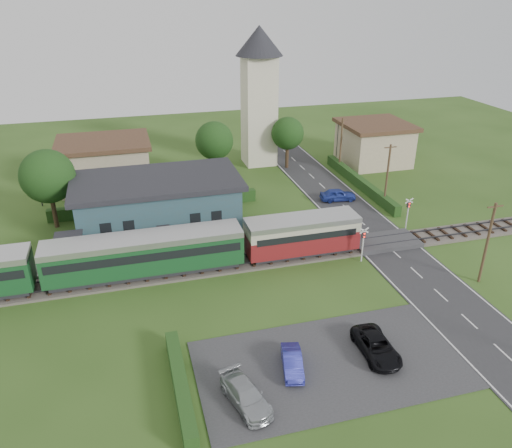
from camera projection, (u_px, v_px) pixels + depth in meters
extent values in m
plane|color=#2D4C19|center=(291.00, 269.00, 42.71)|extent=(120.00, 120.00, 0.00)
cube|color=#4C443D|center=(284.00, 257.00, 44.41)|extent=(76.00, 3.20, 0.20)
cube|color=#3F3F47|center=(286.00, 257.00, 43.65)|extent=(76.00, 0.08, 0.15)
cube|color=#3F3F47|center=(281.00, 250.00, 44.90)|extent=(76.00, 0.08, 0.15)
cube|color=#28282B|center=(395.00, 253.00, 45.09)|extent=(6.00, 70.00, 0.05)
cube|color=#333335|center=(330.00, 364.00, 31.90)|extent=(17.00, 9.00, 0.08)
cube|color=#333335|center=(385.00, 242.00, 46.74)|extent=(6.20, 3.40, 0.45)
cube|color=gray|center=(167.00, 253.00, 44.75)|extent=(30.00, 3.00, 0.45)
cube|color=beige|center=(70.00, 250.00, 42.23)|extent=(2.00, 2.00, 2.40)
cube|color=#232328|center=(68.00, 237.00, 41.68)|extent=(2.30, 2.30, 0.15)
cube|color=#2E5463|center=(158.00, 206.00, 48.86)|extent=(15.00, 8.00, 4.80)
cube|color=#232328|center=(156.00, 181.00, 47.71)|extent=(16.00, 9.00, 0.50)
cube|color=#232328|center=(164.00, 235.00, 45.99)|extent=(1.20, 0.12, 2.20)
cube|color=black|center=(106.00, 229.00, 44.24)|extent=(1.00, 0.12, 1.20)
cube|color=black|center=(129.00, 226.00, 44.71)|extent=(1.00, 0.12, 1.20)
cube|color=black|center=(195.00, 219.00, 46.14)|extent=(1.00, 0.12, 1.20)
cube|color=black|center=(216.00, 217.00, 46.62)|extent=(1.00, 0.12, 1.20)
cube|color=#232328|center=(301.00, 249.00, 44.59)|extent=(9.00, 2.20, 0.50)
cube|color=maroon|center=(302.00, 240.00, 44.16)|extent=(10.00, 2.80, 1.80)
cube|color=#BBB79E|center=(302.00, 227.00, 43.62)|extent=(10.00, 2.82, 0.90)
cube|color=black|center=(302.00, 230.00, 43.77)|extent=(9.00, 2.88, 0.60)
cube|color=#B5B5B5|center=(302.00, 220.00, 43.34)|extent=(10.00, 2.90, 0.45)
cube|color=#232328|center=(147.00, 270.00, 41.35)|extent=(15.20, 2.20, 0.50)
cube|color=#154721|center=(145.00, 254.00, 40.70)|extent=(16.00, 2.80, 2.60)
cube|color=black|center=(145.00, 250.00, 40.53)|extent=(15.40, 2.86, 0.70)
cube|color=#B5B5B5|center=(143.00, 239.00, 40.09)|extent=(16.00, 2.90, 0.50)
cube|color=beige|center=(259.00, 112.00, 65.23)|extent=(4.00, 4.00, 14.00)
cone|color=#232328|center=(259.00, 40.00, 61.42)|extent=(6.00, 6.00, 3.60)
cube|color=tan|center=(105.00, 165.00, 59.79)|extent=(10.00, 8.00, 5.00)
cube|color=#472D1E|center=(102.00, 142.00, 58.60)|extent=(10.80, 8.80, 0.50)
cube|color=tan|center=(374.00, 145.00, 67.27)|extent=(8.00, 8.00, 5.00)
cube|color=#472D1E|center=(376.00, 125.00, 66.08)|extent=(8.80, 8.80, 0.50)
cube|color=#193814|center=(181.00, 386.00, 29.40)|extent=(0.80, 9.00, 1.20)
cube|color=#193814|center=(360.00, 182.00, 59.75)|extent=(0.80, 18.00, 1.20)
cube|color=#193814|center=(156.00, 205.00, 53.52)|extent=(22.00, 0.80, 1.30)
cylinder|color=#332316|center=(54.00, 208.00, 49.22)|extent=(0.44, 0.44, 4.12)
sphere|color=#143311|center=(48.00, 176.00, 47.78)|extent=(5.20, 5.20, 5.20)
cylinder|color=#332316|center=(215.00, 165.00, 61.40)|extent=(0.44, 0.44, 3.85)
sphere|color=#143311|center=(214.00, 141.00, 60.06)|extent=(4.60, 4.60, 4.60)
cylinder|color=#332316|center=(287.00, 155.00, 65.59)|extent=(0.44, 0.44, 3.58)
sphere|color=#143311|center=(288.00, 133.00, 64.34)|extent=(4.20, 4.20, 4.20)
cylinder|color=#473321|center=(487.00, 244.00, 39.37)|extent=(0.22, 0.22, 7.00)
cube|color=#473321|center=(495.00, 207.00, 37.99)|extent=(1.40, 0.10, 0.10)
cylinder|color=#473321|center=(387.00, 176.00, 53.28)|extent=(0.22, 0.22, 7.00)
cube|color=#473321|center=(391.00, 147.00, 51.90)|extent=(1.40, 0.10, 0.10)
cylinder|color=#473321|center=(341.00, 145.00, 63.72)|extent=(0.22, 0.22, 7.00)
cube|color=#473321|center=(343.00, 120.00, 62.33)|extent=(1.40, 0.10, 0.10)
cylinder|color=silver|center=(363.00, 246.00, 43.24)|extent=(0.12, 0.12, 3.00)
cube|color=#232328|center=(364.00, 235.00, 42.77)|extent=(0.35, 0.18, 0.55)
sphere|color=#FF190C|center=(365.00, 234.00, 42.60)|extent=(0.14, 0.14, 0.14)
sphere|color=#FF190C|center=(364.00, 237.00, 42.73)|extent=(0.14, 0.14, 0.14)
cube|color=silver|center=(364.00, 231.00, 42.59)|extent=(0.84, 0.05, 0.55)
cube|color=silver|center=(364.00, 231.00, 42.59)|extent=(0.84, 0.05, 0.55)
cylinder|color=silver|center=(407.00, 215.00, 49.13)|extent=(0.12, 0.12, 3.00)
cube|color=#232328|center=(409.00, 205.00, 48.66)|extent=(0.35, 0.18, 0.55)
sphere|color=#FF190C|center=(410.00, 204.00, 48.49)|extent=(0.14, 0.14, 0.14)
sphere|color=#FF190C|center=(409.00, 206.00, 48.62)|extent=(0.14, 0.14, 0.14)
cube|color=silver|center=(409.00, 201.00, 48.49)|extent=(0.84, 0.05, 0.55)
cube|color=silver|center=(409.00, 201.00, 48.49)|extent=(0.84, 0.05, 0.55)
cylinder|color=#3F3F47|center=(38.00, 185.00, 53.78)|extent=(0.14, 0.14, 5.00)
sphere|color=orange|center=(34.00, 163.00, 52.69)|extent=(0.30, 0.30, 0.30)
cylinder|color=#3F3F47|center=(337.00, 141.00, 68.93)|extent=(0.14, 0.14, 5.00)
sphere|color=orange|center=(339.00, 123.00, 67.85)|extent=(0.30, 0.30, 0.30)
imported|color=#273B9F|center=(338.00, 195.00, 55.88)|extent=(4.15, 2.08, 1.36)
imported|color=#2C30A0|center=(292.00, 362.00, 31.19)|extent=(1.89, 3.56, 1.12)
imported|color=#A0A4A8|center=(246.00, 395.00, 28.59)|extent=(2.76, 4.53, 1.23)
imported|color=black|center=(376.00, 346.00, 32.46)|extent=(2.18, 4.48, 1.23)
imported|color=gray|center=(230.00, 235.00, 45.71)|extent=(0.64, 0.46, 1.67)
imported|color=gray|center=(88.00, 253.00, 42.43)|extent=(0.97, 1.08, 1.81)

